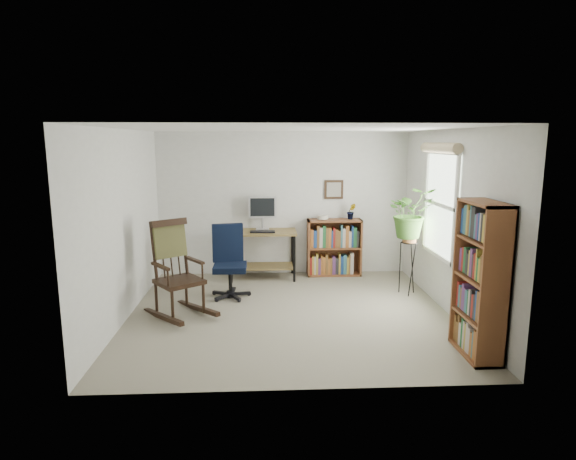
{
  "coord_description": "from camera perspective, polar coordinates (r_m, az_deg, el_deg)",
  "views": [
    {
      "loc": [
        -0.33,
        -6.07,
        2.25
      ],
      "look_at": [
        0.0,
        0.4,
        1.05
      ],
      "focal_mm": 30.0,
      "sensor_mm": 36.0,
      "label": 1
    }
  ],
  "objects": [
    {
      "name": "wall_left",
      "position": [
        6.41,
        -18.92,
        0.49
      ],
      "size": [
        0.0,
        4.0,
        2.4
      ],
      "primitive_type": "cube",
      "color": "silver",
      "rests_on": "ground"
    },
    {
      "name": "desk",
      "position": [
        7.98,
        -3.0,
        -2.93
      ],
      "size": [
        1.1,
        0.61,
        0.79
      ],
      "primitive_type": null,
      "color": "olive",
      "rests_on": "floor"
    },
    {
      "name": "low_bookshelf",
      "position": [
        8.17,
        5.49,
        -2.07
      ],
      "size": [
        0.91,
        0.3,
        0.96
      ],
      "primitive_type": null,
      "color": "brown",
      "rests_on": "floor"
    },
    {
      "name": "potted_plant_small",
      "position": [
        8.12,
        7.5,
        1.64
      ],
      "size": [
        0.13,
        0.24,
        0.11
      ],
      "primitive_type": "imported",
      "color": "#3C6C25",
      "rests_on": "low_bookshelf"
    },
    {
      "name": "rocking_chair",
      "position": [
        6.36,
        -12.81,
        -4.46
      ],
      "size": [
        1.19,
        1.27,
        1.27
      ],
      "primitive_type": null,
      "rotation": [
        0.0,
        0.0,
        0.65
      ],
      "color": "black",
      "rests_on": "floor"
    },
    {
      "name": "ceiling",
      "position": [
        6.08,
        0.2,
        11.91
      ],
      "size": [
        4.2,
        4.0,
        0.0
      ],
      "primitive_type": "cube",
      "color": "white",
      "rests_on": "ground"
    },
    {
      "name": "office_chair",
      "position": [
        7.0,
        -6.9,
        -3.73
      ],
      "size": [
        0.69,
        0.69,
        1.07
      ],
      "primitive_type": null,
      "rotation": [
        0.0,
        0.0,
        0.19
      ],
      "color": "black",
      "rests_on": "floor"
    },
    {
      "name": "tall_bookshelf",
      "position": [
        5.42,
        21.82,
        -5.52
      ],
      "size": [
        0.31,
        0.72,
        1.65
      ],
      "primitive_type": null,
      "color": "brown",
      "rests_on": "floor"
    },
    {
      "name": "floor",
      "position": [
        6.48,
        0.18,
        -9.82
      ],
      "size": [
        4.2,
        4.0,
        0.0
      ],
      "primitive_type": "cube",
      "color": "gray",
      "rests_on": "ground"
    },
    {
      "name": "window",
      "position": [
        6.85,
        17.54,
        2.89
      ],
      "size": [
        0.12,
        1.2,
        1.5
      ],
      "primitive_type": null,
      "color": "white",
      "rests_on": "wall_right"
    },
    {
      "name": "framed_picture",
      "position": [
        8.16,
        5.45,
        4.79
      ],
      "size": [
        0.32,
        0.04,
        0.32
      ],
      "primitive_type": null,
      "color": "black",
      "rests_on": "wall_back"
    },
    {
      "name": "wall_back",
      "position": [
        8.14,
        -0.57,
        3.09
      ],
      "size": [
        4.2,
        0.0,
        2.4
      ],
      "primitive_type": "cube",
      "color": "silver",
      "rests_on": "ground"
    },
    {
      "name": "plant_stand",
      "position": [
        7.35,
        14.06,
        -3.91
      ],
      "size": [
        0.3,
        0.3,
        0.92
      ],
      "primitive_type": null,
      "rotation": [
        0.0,
        0.0,
        0.21
      ],
      "color": "black",
      "rests_on": "floor"
    },
    {
      "name": "monitor",
      "position": [
        7.99,
        -3.04,
        2.03
      ],
      "size": [
        0.46,
        0.16,
        0.56
      ],
      "primitive_type": null,
      "color": "#BBBBC0",
      "rests_on": "desk"
    },
    {
      "name": "wall_front",
      "position": [
        4.21,
        1.66,
        -3.95
      ],
      "size": [
        4.2,
        0.0,
        2.4
      ],
      "primitive_type": "cube",
      "color": "silver",
      "rests_on": "ground"
    },
    {
      "name": "keyboard",
      "position": [
        7.78,
        -3.03,
        -0.2
      ],
      "size": [
        0.4,
        0.15,
        0.02
      ],
      "primitive_type": "cube",
      "color": "black",
      "rests_on": "desk"
    },
    {
      "name": "wall_right",
      "position": [
        6.62,
        18.66,
        0.81
      ],
      "size": [
        0.0,
        4.0,
        2.4
      ],
      "primitive_type": "cube",
      "color": "silver",
      "rests_on": "ground"
    },
    {
      "name": "spider_plant",
      "position": [
        7.16,
        14.46,
        4.85
      ],
      "size": [
        1.69,
        1.88,
        1.46
      ],
      "primitive_type": "imported",
      "color": "#3C6C25",
      "rests_on": "plant_stand"
    }
  ]
}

